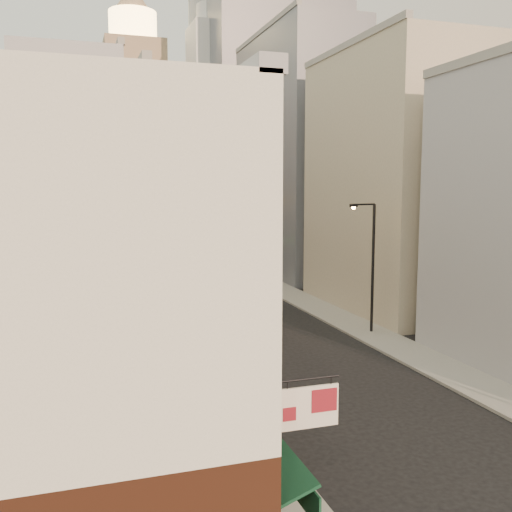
{
  "coord_description": "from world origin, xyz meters",
  "views": [
    {
      "loc": [
        -12.05,
        -9.77,
        9.7
      ],
      "look_at": [
        -2.31,
        20.31,
        5.86
      ],
      "focal_mm": 40.0,
      "sensor_mm": 36.0,
      "label": 1
    }
  ],
  "objects_px": {
    "streetlamp_far": "(243,229)",
    "clock_tower": "(136,141)",
    "white_tower": "(217,129)",
    "traffic_light_right": "(266,245)",
    "streetlamp_mid": "(371,260)",
    "traffic_light_left": "(140,252)"
  },
  "relations": [
    {
      "from": "white_tower",
      "to": "traffic_light_left",
      "type": "height_order",
      "value": "white_tower"
    },
    {
      "from": "white_tower",
      "to": "traffic_light_right",
      "type": "distance_m",
      "value": 36.75
    },
    {
      "from": "white_tower",
      "to": "traffic_light_right",
      "type": "bearing_deg",
      "value": -95.86
    },
    {
      "from": "white_tower",
      "to": "streetlamp_mid",
      "type": "bearing_deg",
      "value": -93.69
    },
    {
      "from": "streetlamp_mid",
      "to": "traffic_light_left",
      "type": "distance_m",
      "value": 24.91
    },
    {
      "from": "clock_tower",
      "to": "white_tower",
      "type": "xyz_separation_m",
      "value": [
        11.0,
        -14.0,
        0.97
      ]
    },
    {
      "from": "clock_tower",
      "to": "streetlamp_far",
      "type": "relative_size",
      "value": 5.24
    },
    {
      "from": "white_tower",
      "to": "traffic_light_left",
      "type": "relative_size",
      "value": 8.3
    },
    {
      "from": "streetlamp_far",
      "to": "traffic_light_right",
      "type": "height_order",
      "value": "streetlamp_far"
    },
    {
      "from": "white_tower",
      "to": "traffic_light_left",
      "type": "xyz_separation_m",
      "value": [
        -15.99,
        -33.43,
        -15.0
      ]
    },
    {
      "from": "clock_tower",
      "to": "streetlamp_mid",
      "type": "height_order",
      "value": "clock_tower"
    },
    {
      "from": "streetlamp_far",
      "to": "clock_tower",
      "type": "bearing_deg",
      "value": 78.49
    },
    {
      "from": "streetlamp_mid",
      "to": "traffic_light_left",
      "type": "height_order",
      "value": "streetlamp_mid"
    },
    {
      "from": "clock_tower",
      "to": "streetlamp_mid",
      "type": "bearing_deg",
      "value": -83.83
    },
    {
      "from": "clock_tower",
      "to": "streetlamp_mid",
      "type": "xyz_separation_m",
      "value": [
        7.46,
        -68.96,
        -12.7
      ]
    },
    {
      "from": "clock_tower",
      "to": "traffic_light_right",
      "type": "relative_size",
      "value": 8.98
    },
    {
      "from": "clock_tower",
      "to": "white_tower",
      "type": "height_order",
      "value": "clock_tower"
    },
    {
      "from": "traffic_light_left",
      "to": "traffic_light_right",
      "type": "xyz_separation_m",
      "value": [
        12.55,
        -0.05,
        0.24
      ]
    },
    {
      "from": "white_tower",
      "to": "streetlamp_far",
      "type": "xyz_separation_m",
      "value": [
        -3.44,
        -25.58,
        -13.71
      ]
    },
    {
      "from": "clock_tower",
      "to": "streetlamp_far",
      "type": "bearing_deg",
      "value": -79.19
    },
    {
      "from": "streetlamp_far",
      "to": "traffic_light_left",
      "type": "bearing_deg",
      "value": -170.29
    },
    {
      "from": "traffic_light_right",
      "to": "streetlamp_far",
      "type": "bearing_deg",
      "value": -78.28
    }
  ]
}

